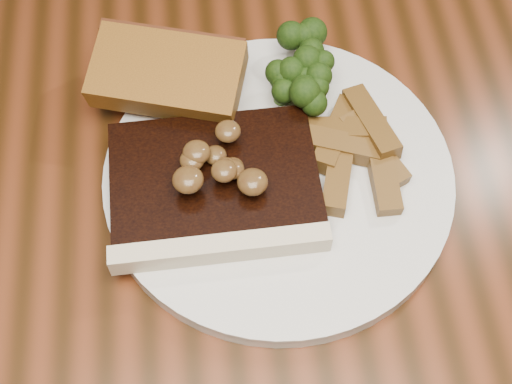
% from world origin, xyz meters
% --- Properties ---
extents(dining_table, '(1.60, 0.90, 0.75)m').
position_xyz_m(dining_table, '(0.00, 0.00, 0.66)').
color(dining_table, '#552511').
rests_on(dining_table, ground).
extents(plate, '(0.32, 0.32, 0.01)m').
position_xyz_m(plate, '(0.03, 0.03, 0.76)').
color(plate, silver).
rests_on(plate, dining_table).
extents(steak, '(0.16, 0.13, 0.02)m').
position_xyz_m(steak, '(-0.02, 0.02, 0.77)').
color(steak, black).
rests_on(steak, plate).
extents(steak_bone, '(0.17, 0.02, 0.02)m').
position_xyz_m(steak_bone, '(-0.02, -0.03, 0.77)').
color(steak_bone, beige).
rests_on(steak_bone, plate).
extents(mushroom_pile, '(0.07, 0.07, 0.03)m').
position_xyz_m(mushroom_pile, '(-0.01, 0.02, 0.80)').
color(mushroom_pile, '#503919').
rests_on(mushroom_pile, steak).
extents(garlic_bread, '(0.14, 0.10, 0.03)m').
position_xyz_m(garlic_bread, '(-0.05, 0.12, 0.78)').
color(garlic_bread, brown).
rests_on(garlic_bread, plate).
extents(potato_wedges, '(0.10, 0.10, 0.02)m').
position_xyz_m(potato_wedges, '(0.09, 0.05, 0.77)').
color(potato_wedges, brown).
rests_on(potato_wedges, plate).
extents(broccoli_cluster, '(0.07, 0.07, 0.04)m').
position_xyz_m(broccoli_cluster, '(0.07, 0.11, 0.78)').
color(broccoli_cluster, '#20370C').
rests_on(broccoli_cluster, plate).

